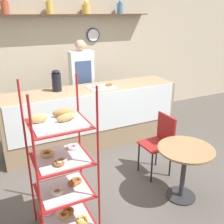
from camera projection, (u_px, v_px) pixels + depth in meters
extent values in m
plane|color=#4C4742|center=(125.00, 178.00, 3.74)|extent=(14.00, 14.00, 0.00)
cube|color=beige|center=(68.00, 58.00, 5.30)|extent=(10.00, 0.06, 2.70)
cube|color=#4C331E|center=(68.00, 15.00, 4.88)|extent=(3.39, 0.24, 0.02)
cylinder|color=#B24C33|center=(5.00, 8.00, 4.39)|extent=(0.13, 0.13, 0.21)
cylinder|color=gold|center=(50.00, 8.00, 4.70)|extent=(0.13, 0.13, 0.21)
sphere|color=gold|center=(49.00, 0.00, 4.66)|extent=(0.07, 0.07, 0.07)
cylinder|color=gold|center=(86.00, 9.00, 5.00)|extent=(0.17, 0.17, 0.17)
sphere|color=gold|center=(86.00, 3.00, 4.96)|extent=(0.09, 0.09, 0.09)
cylinder|color=#4C7FB2|center=(120.00, 9.00, 5.29)|extent=(0.12, 0.12, 0.20)
sphere|color=#4C7FB2|center=(120.00, 2.00, 5.25)|extent=(0.07, 0.07, 0.07)
cylinder|color=navy|center=(93.00, 35.00, 5.33)|extent=(0.27, 0.03, 0.27)
cylinder|color=white|center=(93.00, 35.00, 5.31)|extent=(0.24, 0.00, 0.24)
cube|color=#937A5B|center=(92.00, 116.00, 4.57)|extent=(2.99, 0.67, 1.02)
cube|color=silver|center=(100.00, 113.00, 4.22)|extent=(2.87, 0.01, 0.65)
cylinder|color=#A51919|center=(38.00, 186.00, 2.25)|extent=(0.02, 0.02, 1.65)
cylinder|color=#A51919|center=(99.00, 170.00, 2.48)|extent=(0.02, 0.02, 1.65)
cylinder|color=#A51919|center=(28.00, 157.00, 2.69)|extent=(0.02, 0.02, 1.65)
cylinder|color=#A51919|center=(80.00, 146.00, 2.92)|extent=(0.02, 0.02, 1.65)
cube|color=#A51919|center=(66.00, 219.00, 2.84)|extent=(0.54, 0.50, 0.01)
cube|color=silver|center=(66.00, 218.00, 2.84)|extent=(0.48, 0.44, 0.01)
torus|color=gold|center=(64.00, 215.00, 2.85)|extent=(0.12, 0.12, 0.03)
torus|color=gold|center=(82.00, 220.00, 2.79)|extent=(0.13, 0.13, 0.03)
torus|color=#EAB2C1|center=(49.00, 212.00, 2.89)|extent=(0.12, 0.12, 0.04)
torus|color=brown|center=(68.00, 211.00, 2.90)|extent=(0.13, 0.13, 0.04)
cube|color=#A51919|center=(64.00, 190.00, 2.70)|extent=(0.54, 0.50, 0.01)
cube|color=silver|center=(64.00, 189.00, 2.70)|extent=(0.48, 0.44, 0.01)
torus|color=silver|center=(57.00, 191.00, 2.64)|extent=(0.12, 0.12, 0.03)
torus|color=brown|center=(76.00, 181.00, 2.80)|extent=(0.12, 0.12, 0.04)
torus|color=brown|center=(73.00, 183.00, 2.76)|extent=(0.11, 0.11, 0.04)
cube|color=#A51919|center=(61.00, 159.00, 2.57)|extent=(0.54, 0.50, 0.01)
cube|color=silver|center=(61.00, 158.00, 2.56)|extent=(0.48, 0.44, 0.01)
torus|color=silver|center=(61.00, 160.00, 2.48)|extent=(0.12, 0.12, 0.03)
torus|color=tan|center=(47.00, 153.00, 2.59)|extent=(0.14, 0.14, 0.04)
torus|color=brown|center=(59.00, 163.00, 2.43)|extent=(0.11, 0.11, 0.03)
torus|color=#EAB2C1|center=(72.00, 147.00, 2.73)|extent=(0.12, 0.12, 0.03)
cube|color=#A51919|center=(59.00, 124.00, 2.43)|extent=(0.54, 0.50, 0.01)
cube|color=silver|center=(59.00, 123.00, 2.43)|extent=(0.48, 0.44, 0.01)
ellipsoid|color=tan|center=(68.00, 117.00, 2.47)|extent=(0.19, 0.13, 0.06)
ellipsoid|color=olive|center=(64.00, 113.00, 2.53)|extent=(0.24, 0.14, 0.08)
ellipsoid|color=#B27F47|center=(65.00, 118.00, 2.42)|extent=(0.16, 0.08, 0.07)
ellipsoid|color=tan|center=(38.00, 118.00, 2.39)|extent=(0.18, 0.07, 0.09)
cube|color=#282833|center=(83.00, 107.00, 5.13)|extent=(0.26, 0.19, 0.93)
cube|color=silver|center=(81.00, 68.00, 4.85)|extent=(0.43, 0.22, 0.62)
cube|color=#334770|center=(84.00, 75.00, 4.79)|extent=(0.30, 0.01, 0.52)
sphere|color=tan|center=(80.00, 45.00, 4.70)|extent=(0.19, 0.19, 0.19)
cylinder|color=#262628|center=(181.00, 196.00, 3.37)|extent=(0.37, 0.37, 0.02)
cylinder|color=#333338|center=(183.00, 173.00, 3.25)|extent=(0.06, 0.06, 0.66)
cylinder|color=olive|center=(186.00, 149.00, 3.13)|extent=(0.68, 0.68, 0.02)
cylinder|color=black|center=(139.00, 157.00, 3.84)|extent=(0.02, 0.02, 0.46)
cylinder|color=black|center=(152.00, 168.00, 3.57)|extent=(0.02, 0.02, 0.46)
cylinder|color=black|center=(156.00, 152.00, 3.98)|extent=(0.02, 0.02, 0.46)
cylinder|color=black|center=(170.00, 162.00, 3.71)|extent=(0.02, 0.02, 0.46)
cube|color=maroon|center=(155.00, 145.00, 3.69)|extent=(0.39, 0.39, 0.03)
cube|color=maroon|center=(166.00, 128.00, 3.69)|extent=(0.04, 0.36, 0.40)
cylinder|color=black|center=(57.00, 82.00, 4.19)|extent=(0.15, 0.15, 0.29)
ellipsoid|color=black|center=(56.00, 72.00, 4.13)|extent=(0.13, 0.13, 0.06)
cube|color=silver|center=(101.00, 87.00, 4.42)|extent=(0.45, 0.33, 0.01)
torus|color=brown|center=(109.00, 85.00, 4.49)|extent=(0.12, 0.12, 0.03)
torus|color=#EAB2C1|center=(96.00, 87.00, 4.38)|extent=(0.12, 0.12, 0.03)
torus|color=silver|center=(100.00, 87.00, 4.37)|extent=(0.12, 0.12, 0.03)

